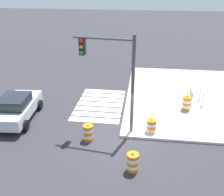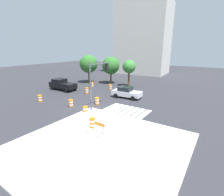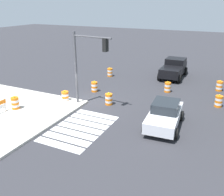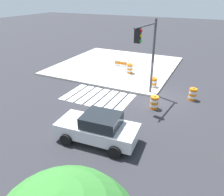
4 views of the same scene
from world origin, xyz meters
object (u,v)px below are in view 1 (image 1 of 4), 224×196
(traffic_barrel_crosswalk_end, at_px, (133,162))
(traffic_barrel_on_sidewalk, at_px, (187,103))
(sports_car, at_px, (17,108))
(traffic_barrel_median_near, at_px, (88,133))
(traffic_light_pole, at_px, (112,67))
(traffic_barrel_median_far, at_px, (151,127))
(construction_barricade, at_px, (193,95))

(traffic_barrel_crosswalk_end, relative_size, traffic_barrel_on_sidewalk, 1.00)
(traffic_barrel_crosswalk_end, bearing_deg, sports_car, 62.48)
(traffic_barrel_on_sidewalk, bearing_deg, traffic_barrel_median_near, 125.34)
(sports_car, xyz_separation_m, traffic_light_pole, (-0.59, -6.03, 3.10))
(traffic_barrel_median_far, bearing_deg, traffic_barrel_median_near, 107.13)
(construction_barricade, relative_size, traffic_light_pole, 0.24)
(traffic_barrel_median_near, xyz_separation_m, traffic_light_pole, (1.09, -1.16, 3.46))
(traffic_barrel_median_far, relative_size, traffic_light_pole, 0.19)
(sports_car, distance_m, construction_barricade, 11.73)
(traffic_light_pole, bearing_deg, traffic_barrel_on_sidewalk, -56.95)
(traffic_barrel_median_far, height_order, construction_barricade, construction_barricade)
(sports_car, relative_size, traffic_barrel_on_sidewalk, 4.34)
(traffic_barrel_crosswalk_end, distance_m, traffic_barrel_on_sidewalk, 7.03)
(construction_barricade, bearing_deg, traffic_barrel_crosswalk_end, 152.93)
(traffic_barrel_crosswalk_end, height_order, traffic_barrel_on_sidewalk, traffic_barrel_on_sidewalk)
(traffic_barrel_median_far, height_order, traffic_light_pole, traffic_light_pole)
(sports_car, height_order, traffic_light_pole, traffic_light_pole)
(construction_barricade, xyz_separation_m, traffic_light_pole, (-4.11, 5.16, 3.19))
(traffic_barrel_median_far, bearing_deg, traffic_barrel_on_sidewalk, -37.55)
(traffic_barrel_median_near, distance_m, construction_barricade, 8.19)
(traffic_barrel_on_sidewalk, bearing_deg, traffic_light_pole, 123.05)
(traffic_light_pole, bearing_deg, traffic_barrel_median_near, 133.22)
(sports_car, bearing_deg, traffic_barrel_median_near, -109.00)
(traffic_barrel_crosswalk_end, xyz_separation_m, construction_barricade, (7.39, -3.77, 0.27))
(traffic_barrel_median_near, xyz_separation_m, traffic_barrel_on_sidewalk, (4.07, -5.74, 0.15))
(traffic_barrel_crosswalk_end, xyz_separation_m, traffic_barrel_median_near, (2.19, 2.55, 0.00))
(traffic_barrel_crosswalk_end, xyz_separation_m, traffic_barrel_median_far, (3.24, -0.88, 0.00))
(traffic_barrel_median_far, bearing_deg, traffic_light_pole, 89.13)
(traffic_barrel_on_sidewalk, bearing_deg, traffic_barrel_median_far, 142.45)
(traffic_light_pole, bearing_deg, traffic_barrel_crosswalk_end, -157.04)
(traffic_barrel_median_near, bearing_deg, traffic_barrel_crosswalk_end, -130.66)
(traffic_barrel_crosswalk_end, distance_m, traffic_light_pole, 4.96)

